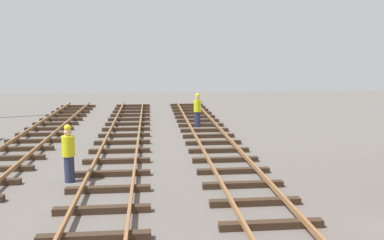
% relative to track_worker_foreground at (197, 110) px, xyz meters
% --- Properties ---
extents(track_worker_foreground, '(0.40, 0.40, 1.87)m').
position_rel_track_worker_foreground_xyz_m(track_worker_foreground, '(0.00, 0.00, 0.00)').
color(track_worker_foreground, '#262D4C').
rests_on(track_worker_foreground, ground).
extents(track_worker_distant, '(0.40, 0.40, 1.87)m').
position_rel_track_worker_foreground_xyz_m(track_worker_distant, '(-5.19, -9.43, 0.00)').
color(track_worker_distant, '#262D4C').
rests_on(track_worker_distant, ground).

